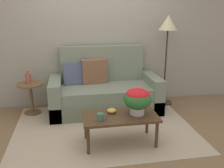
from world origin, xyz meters
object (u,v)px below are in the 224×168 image
object	(u,v)px
side_table	(31,93)
floor_lamp	(168,33)
coffee_mug	(100,117)
table_vase	(28,78)
snack_bowl	(112,110)
coffee_table	(120,119)
couch	(104,92)
potted_plant	(138,99)

from	to	relation	value
side_table	floor_lamp	distance (m)	2.63
coffee_mug	table_vase	size ratio (longest dim) A/B	0.60
coffee_mug	table_vase	world-z (taller)	table_vase
floor_lamp	snack_bowl	world-z (taller)	floor_lamp
coffee_table	coffee_mug	xyz separation A→B (m)	(-0.28, -0.10, 0.09)
coffee_table	floor_lamp	xyz separation A→B (m)	(1.14, 1.32, 0.99)
coffee_table	snack_bowl	bearing A→B (deg)	134.12
snack_bowl	floor_lamp	bearing A→B (deg)	44.78
coffee_table	snack_bowl	world-z (taller)	snack_bowl
couch	snack_bowl	size ratio (longest dim) A/B	15.09
side_table	table_vase	xyz separation A→B (m)	(-0.02, 0.01, 0.26)
snack_bowl	table_vase	size ratio (longest dim) A/B	0.58
couch	table_vase	bearing A→B (deg)	177.78
coffee_mug	snack_bowl	size ratio (longest dim) A/B	1.04
coffee_table	floor_lamp	bearing A→B (deg)	49.34
coffee_mug	potted_plant	bearing A→B (deg)	11.77
side_table	couch	bearing A→B (deg)	-1.68
side_table	coffee_table	bearing A→B (deg)	-43.86
floor_lamp	potted_plant	xyz separation A→B (m)	(-0.91, -1.32, -0.72)
floor_lamp	table_vase	world-z (taller)	floor_lamp
couch	coffee_table	world-z (taller)	couch
coffee_mug	floor_lamp	bearing A→B (deg)	45.28
potted_plant	side_table	bearing A→B (deg)	140.86
couch	table_vase	distance (m)	1.32
couch	floor_lamp	xyz separation A→B (m)	(1.18, 0.10, 1.02)
couch	coffee_mug	size ratio (longest dim) A/B	14.57
coffee_table	snack_bowl	size ratio (longest dim) A/B	7.87
coffee_table	potted_plant	world-z (taller)	potted_plant
couch	table_vase	world-z (taller)	couch
side_table	coffee_mug	bearing A→B (deg)	-52.83
snack_bowl	table_vase	distance (m)	1.71
couch	side_table	distance (m)	1.27
floor_lamp	coffee_mug	world-z (taller)	floor_lamp
couch	snack_bowl	bearing A→B (deg)	-92.83
potted_plant	coffee_mug	distance (m)	0.55
snack_bowl	coffee_table	bearing A→B (deg)	-45.88
coffee_table	couch	bearing A→B (deg)	91.94
coffee_mug	snack_bowl	xyz separation A→B (m)	(0.18, 0.20, -0.01)
couch	side_table	world-z (taller)	couch
side_table	snack_bowl	size ratio (longest dim) A/B	4.37
couch	potted_plant	xyz separation A→B (m)	(0.27, -1.22, 0.30)
potted_plant	coffee_mug	world-z (taller)	potted_plant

